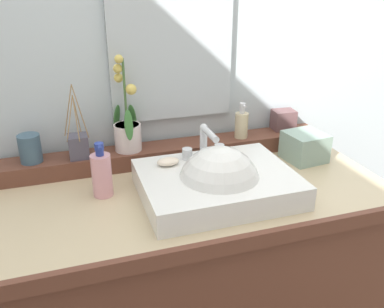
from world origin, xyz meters
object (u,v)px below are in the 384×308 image
at_px(sink_basin, 218,185).
at_px(tissue_box, 305,147).
at_px(tumbler_cup, 30,149).
at_px(soap_bar, 168,162).
at_px(reed_diffuser, 78,146).
at_px(potted_plant, 127,128).
at_px(soap_dispenser, 241,124).
at_px(trinket_box, 283,120).
at_px(lotion_bottle, 102,174).

distance_m(sink_basin, tissue_box, 0.42).
xyz_separation_m(sink_basin, tumbler_cup, (-0.53, 0.30, 0.07)).
height_order(soap_bar, reed_diffuser, reed_diffuser).
relative_size(soap_bar, tumbler_cup, 0.76).
bearing_deg(soap_bar, sink_basin, -40.41).
distance_m(potted_plant, reed_diffuser, 0.17).
bearing_deg(tumbler_cup, soap_dispenser, -0.66).
relative_size(soap_dispenser, reed_diffuser, 0.53).
height_order(trinket_box, lotion_bottle, lotion_bottle).
bearing_deg(tumbler_cup, potted_plant, 0.62).
xyz_separation_m(soap_bar, soap_dispenser, (0.33, 0.18, 0.03)).
distance_m(soap_bar, trinket_box, 0.56).
bearing_deg(trinket_box, tumbler_cup, -174.14).
relative_size(trinket_box, tissue_box, 0.64).
height_order(soap_bar, potted_plant, potted_plant).
bearing_deg(soap_bar, soap_dispenser, 28.86).
distance_m(soap_dispenser, trinket_box, 0.20).
height_order(sink_basin, tumbler_cup, sink_basin).
height_order(reed_diffuser, trinket_box, reed_diffuser).
bearing_deg(tumbler_cup, sink_basin, -29.12).
height_order(potted_plant, trinket_box, potted_plant).
bearing_deg(sink_basin, soap_bar, 139.59).
distance_m(reed_diffuser, tissue_box, 0.79).
xyz_separation_m(soap_bar, trinket_box, (0.52, 0.21, 0.01)).
relative_size(sink_basin, reed_diffuser, 1.85).
bearing_deg(tumbler_cup, tissue_box, -8.89).
height_order(potted_plant, soap_dispenser, potted_plant).
bearing_deg(tissue_box, lotion_bottle, -176.78).
distance_m(tumbler_cup, lotion_bottle, 0.28).
bearing_deg(tissue_box, sink_basin, -158.80).
bearing_deg(soap_dispenser, lotion_bottle, -161.65).
xyz_separation_m(lotion_bottle, tissue_box, (0.72, 0.04, -0.02)).
relative_size(potted_plant, lotion_bottle, 1.93).
bearing_deg(tissue_box, soap_dispenser, 144.27).
relative_size(sink_basin, soap_dispenser, 3.46).
distance_m(sink_basin, trinket_box, 0.51).
height_order(soap_bar, lotion_bottle, lotion_bottle).
distance_m(potted_plant, soap_dispenser, 0.42).
bearing_deg(tumbler_cup, lotion_bottle, -42.37).
bearing_deg(reed_diffuser, lotion_bottle, -72.97).
distance_m(sink_basin, soap_dispenser, 0.36).
distance_m(soap_dispenser, lotion_bottle, 0.56).
height_order(tumbler_cup, trinket_box, tumbler_cup).
distance_m(tumbler_cup, trinket_box, 0.93).
bearing_deg(sink_basin, soap_dispenser, 54.85).
relative_size(sink_basin, lotion_bottle, 2.69).
bearing_deg(trinket_box, soap_bar, -153.39).
bearing_deg(potted_plant, trinket_box, 1.85).
bearing_deg(soap_bar, potted_plant, 115.34).
bearing_deg(tissue_box, potted_plant, 166.35).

